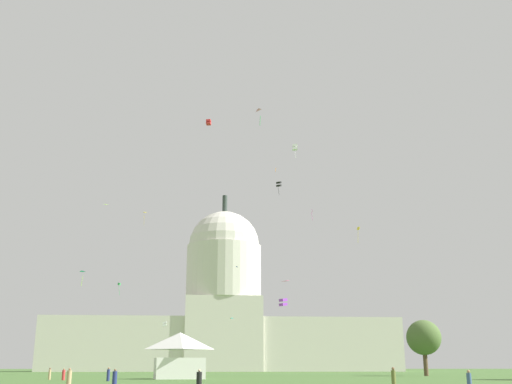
# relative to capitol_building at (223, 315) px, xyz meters

# --- Properties ---
(capitol_building) EXTENTS (123.11, 27.05, 63.54)m
(capitol_building) POSITION_rel_capitol_building_xyz_m (0.00, 0.00, 0.00)
(capitol_building) COLOR beige
(capitol_building) RESTS_ON ground_plane
(event_tent) EXTENTS (8.06, 6.93, 6.57)m
(event_tent) POSITION_rel_capitol_building_xyz_m (-10.53, -128.88, -15.88)
(event_tent) COLOR white
(event_tent) RESTS_ON ground_plane
(tree_east_far) EXTENTS (9.17, 9.21, 10.44)m
(tree_east_far) POSITION_rel_capitol_building_xyz_m (35.34, -103.82, -12.12)
(tree_east_far) COLOR brown
(tree_east_far) RESTS_ON ground_plane
(person_denim_aisle_center) EXTENTS (0.42, 0.42, 1.52)m
(person_denim_aisle_center) POSITION_rel_capitol_building_xyz_m (12.75, -175.28, -18.50)
(person_denim_aisle_center) COLOR #3D5684
(person_denim_aisle_center) RESTS_ON ground_plane
(person_navy_back_center) EXTENTS (0.61, 0.61, 1.55)m
(person_navy_back_center) POSITION_rel_capitol_building_xyz_m (-15.41, -160.94, -18.50)
(person_navy_back_center) COLOR navy
(person_navy_back_center) RESTS_ON ground_plane
(person_red_edge_west) EXTENTS (0.52, 0.52, 1.51)m
(person_red_edge_west) POSITION_rel_capitol_building_xyz_m (-25.55, -135.19, -18.52)
(person_red_edge_west) COLOR red
(person_red_edge_west) RESTS_ON ground_plane
(person_tan_near_tent) EXTENTS (0.51, 0.51, 1.63)m
(person_tan_near_tent) POSITION_rel_capitol_building_xyz_m (-19.82, -159.82, -18.46)
(person_tan_near_tent) COLOR tan
(person_tan_near_tent) RESTS_ON ground_plane
(person_black_back_right) EXTENTS (0.59, 0.59, 1.58)m
(person_black_back_right) POSITION_rel_capitol_building_xyz_m (-7.47, -172.73, -18.48)
(person_black_back_right) COLOR black
(person_black_back_right) RESTS_ON ground_plane
(person_tan_mid_center) EXTENTS (0.46, 0.46, 1.59)m
(person_tan_mid_center) POSITION_rel_capitol_building_xyz_m (-28.13, -131.86, -18.46)
(person_tan_mid_center) COLOR tan
(person_tan_mid_center) RESTS_ON ground_plane
(person_navy_mid_right) EXTENTS (0.45, 0.45, 1.66)m
(person_navy_mid_right) POSITION_rel_capitol_building_xyz_m (-18.82, -141.35, -18.43)
(person_navy_mid_right) COLOR navy
(person_navy_mid_right) RESTS_ON ground_plane
(person_olive_edge_east) EXTENTS (0.49, 0.49, 1.72)m
(person_olive_edge_east) POSITION_rel_capitol_building_xyz_m (8.25, -171.06, -18.39)
(person_olive_edge_east) COLOR olive
(person_olive_edge_east) RESTS_ON ground_plane
(kite_pink_low) EXTENTS (1.55, 1.71, 0.34)m
(kite_pink_low) POSITION_rel_capitol_building_xyz_m (7.81, -112.93, -2.89)
(kite_pink_low) COLOR pink
(kite_white_low) EXTENTS (1.14, 1.06, 1.34)m
(kite_white_low) POSITION_rel_capitol_building_xyz_m (-17.10, -58.19, -6.85)
(kite_white_low) COLOR white
(kite_blue_mid) EXTENTS (0.78, 1.30, 0.30)m
(kite_blue_mid) POSITION_rel_capitol_building_xyz_m (2.13, -55.59, 8.25)
(kite_blue_mid) COLOR blue
(kite_black_high) EXTENTS (1.48, 1.52, 3.67)m
(kite_black_high) POSITION_rel_capitol_building_xyz_m (11.17, -74.38, 27.00)
(kite_black_high) COLOR black
(kite_red_high) EXTENTS (1.12, 1.16, 1.10)m
(kite_red_high) POSITION_rel_capitol_building_xyz_m (-7.03, -102.55, 31.63)
(kite_red_high) COLOR red
(kite_magenta_high) EXTENTS (0.52, 0.89, 3.76)m
(kite_magenta_high) POSITION_rel_capitol_building_xyz_m (27.50, -30.71, 30.86)
(kite_magenta_high) COLOR #D1339E
(kite_violet_low) EXTENTS (1.34, 1.32, 1.23)m
(kite_violet_low) POSITION_rel_capitol_building_xyz_m (4.91, -128.03, -8.00)
(kite_violet_low) COLOR purple
(kite_cyan_mid) EXTENTS (1.24, 1.10, 3.50)m
(kite_cyan_mid) POSITION_rel_capitol_building_xyz_m (-36.37, -73.27, 3.96)
(kite_cyan_mid) COLOR #33BCDB
(kite_green_mid) EXTENTS (0.91, 0.89, 3.79)m
(kite_green_mid) POSITION_rel_capitol_building_xyz_m (-33.27, -29.33, 6.93)
(kite_green_mid) COLOR green
(kite_turquoise_low) EXTENTS (1.10, 1.61, 0.21)m
(kite_turquoise_low) POSITION_rel_capitol_building_xyz_m (-1.01, -79.58, -7.22)
(kite_turquoise_low) COLOR teal
(kite_lime_high) EXTENTS (1.64, 1.23, 0.31)m
(kite_lime_high) POSITION_rel_capitol_building_xyz_m (-39.40, -25.88, 32.85)
(kite_lime_high) COLOR #8CD133
(kite_yellow_high) EXTENTS (0.78, 0.81, 4.26)m
(kite_yellow_high) POSITION_rel_capitol_building_xyz_m (32.00, -71.07, 16.02)
(kite_yellow_high) COLOR yellow
(kite_orange_high) EXTENTS (0.38, 0.90, 1.19)m
(kite_orange_high) POSITION_rel_capitol_building_xyz_m (13.74, -46.53, 39.94)
(kite_orange_high) COLOR orange
(kite_gold_high) EXTENTS (1.37, 1.26, 3.80)m
(kite_gold_high) POSITION_rel_capitol_building_xyz_m (-26.75, -29.65, 29.12)
(kite_gold_high) COLOR gold
(kite_pink_high) EXTENTS (0.98, 1.20, 2.36)m
(kite_pink_high) POSITION_rel_capitol_building_xyz_m (0.52, -140.33, 17.90)
(kite_pink_high) COLOR pink
(kite_white_high) EXTENTS (1.19, 1.17, 3.22)m
(kite_white_high) POSITION_rel_capitol_building_xyz_m (12.48, -93.57, 29.97)
(kite_white_high) COLOR white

